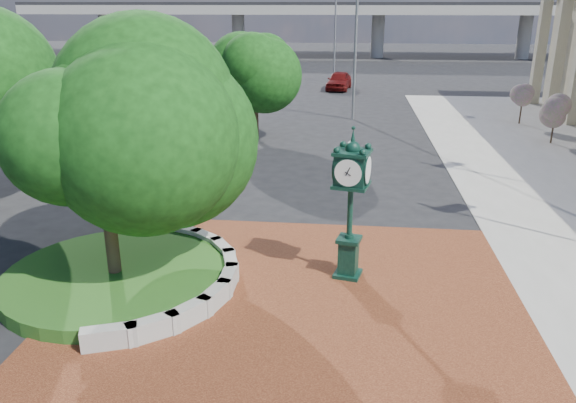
# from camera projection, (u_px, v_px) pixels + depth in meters

# --- Properties ---
(ground) EXTENTS (200.00, 200.00, 0.00)m
(ground) POSITION_uv_depth(u_px,v_px,m) (294.00, 293.00, 15.21)
(ground) COLOR black
(ground) RESTS_ON ground
(plaza) EXTENTS (12.00, 12.00, 0.04)m
(plaza) POSITION_uv_depth(u_px,v_px,m) (290.00, 311.00, 14.26)
(plaza) COLOR #622B17
(plaza) RESTS_ON ground
(planter_wall) EXTENTS (2.96, 6.77, 0.54)m
(planter_wall) POSITION_uv_depth(u_px,v_px,m) (196.00, 279.00, 15.39)
(planter_wall) COLOR #9E9B93
(planter_wall) RESTS_ON ground
(grass_bed) EXTENTS (6.10, 6.10, 0.40)m
(grass_bed) POSITION_uv_depth(u_px,v_px,m) (116.00, 277.00, 15.65)
(grass_bed) COLOR #164E19
(grass_bed) RESTS_ON ground
(overpass) EXTENTS (90.00, 12.00, 7.50)m
(overpass) POSITION_uv_depth(u_px,v_px,m) (341.00, 9.00, 78.61)
(overpass) COLOR #9E9B93
(overpass) RESTS_ON ground
(tree_planter) EXTENTS (5.20, 5.20, 6.33)m
(tree_planter) POSITION_uv_depth(u_px,v_px,m) (102.00, 155.00, 14.47)
(tree_planter) COLOR #38281C
(tree_planter) RESTS_ON ground
(tree_street) EXTENTS (4.40, 4.40, 5.45)m
(tree_street) POSITION_uv_depth(u_px,v_px,m) (255.00, 82.00, 31.39)
(tree_street) COLOR #38281C
(tree_street) RESTS_ON ground
(post_clock) EXTENTS (1.05, 1.05, 4.32)m
(post_clock) POSITION_uv_depth(u_px,v_px,m) (351.00, 199.00, 15.33)
(post_clock) COLOR black
(post_clock) RESTS_ON ground
(parked_car) EXTENTS (2.47, 4.93, 1.61)m
(parked_car) POSITION_uv_depth(u_px,v_px,m) (339.00, 81.00, 50.42)
(parked_car) COLOR #5B0E0D
(parked_car) RESTS_ON ground
(street_lamp_near) EXTENTS (2.29, 0.82, 10.42)m
(street_lamp_near) POSITION_uv_depth(u_px,v_px,m) (360.00, 25.00, 35.76)
(street_lamp_near) COLOR slate
(street_lamp_near) RESTS_ON ground
(street_lamp_far) EXTENTS (2.11, 0.34, 9.40)m
(street_lamp_far) POSITION_uv_depth(u_px,v_px,m) (338.00, 24.00, 53.68)
(street_lamp_far) COLOR slate
(street_lamp_far) RESTS_ON ground
(shrub_mid) EXTENTS (1.20, 1.20, 2.20)m
(shrub_mid) POSITION_uv_depth(u_px,v_px,m) (555.00, 115.00, 30.74)
(shrub_mid) COLOR #38281C
(shrub_mid) RESTS_ON ground
(shrub_far) EXTENTS (1.20, 1.20, 2.20)m
(shrub_far) POSITION_uv_depth(u_px,v_px,m) (522.00, 99.00, 35.78)
(shrub_far) COLOR #38281C
(shrub_far) RESTS_ON ground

